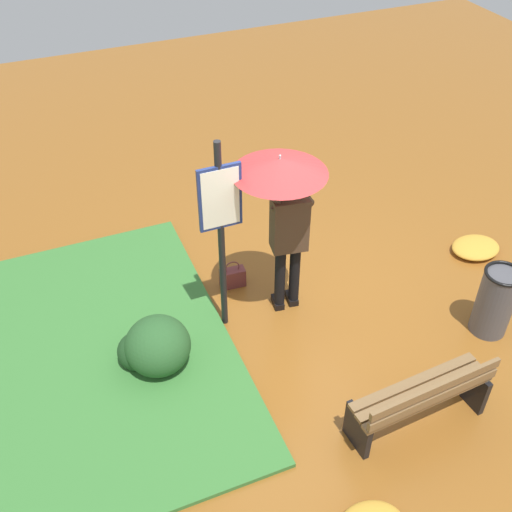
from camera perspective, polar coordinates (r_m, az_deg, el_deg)
ground_plane at (r=7.15m, az=4.21°, el=-5.29°), size 18.00×18.00×0.00m
person_with_umbrella at (r=6.23m, az=2.60°, el=5.58°), size 0.96×0.96×2.04m
info_sign_post at (r=6.09m, az=-3.28°, el=3.44°), size 0.44×0.07×2.30m
handbag at (r=7.41m, az=-2.18°, el=-1.98°), size 0.31×0.16×0.37m
park_bench at (r=6.02m, az=15.16°, el=-12.61°), size 1.40×0.45×0.75m
trash_bin at (r=7.15m, az=21.25°, el=-3.93°), size 0.42×0.42×0.83m
shrub_cluster at (r=6.47m, az=-9.43°, el=-8.28°), size 0.75×0.68×0.61m
leaf_pile_by_bench at (r=8.42m, az=19.63°, el=0.75°), size 0.64×0.51×0.14m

